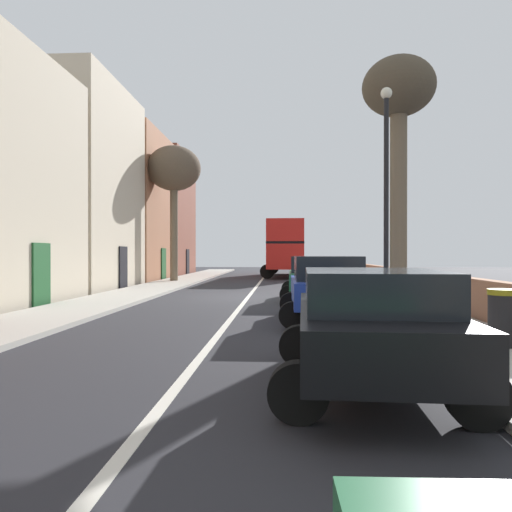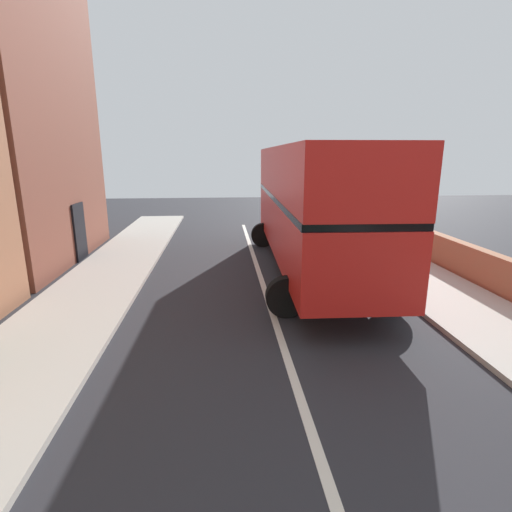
% 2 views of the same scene
% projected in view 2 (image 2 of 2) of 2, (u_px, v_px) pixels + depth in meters
% --- Properties ---
extents(double_decker_bus, '(3.80, 11.25, 4.06)m').
position_uv_depth(double_decker_bus, '(311.00, 201.00, 12.76)').
color(double_decker_bus, red).
rests_on(double_decker_bus, ground).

